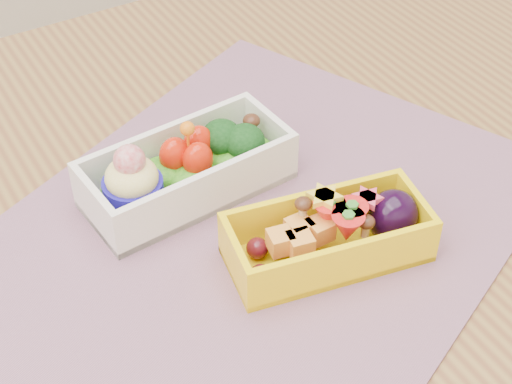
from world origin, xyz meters
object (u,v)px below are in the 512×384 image
bento_white (186,170)px  bento_yellow (332,235)px  placemat (251,233)px  table (217,315)px

bento_white → bento_yellow: (0.06, -0.13, -0.00)m
bento_yellow → placemat: bearing=137.7°
table → bento_yellow: bento_yellow is taller
bento_white → table: bearing=-101.0°
table → placemat: bearing=-24.4°
table → bento_yellow: 0.16m
table → bento_white: (0.01, 0.06, 0.13)m
placemat → bento_white: size_ratio=2.62×
table → bento_yellow: bearing=-44.1°
placemat → bento_yellow: 0.07m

